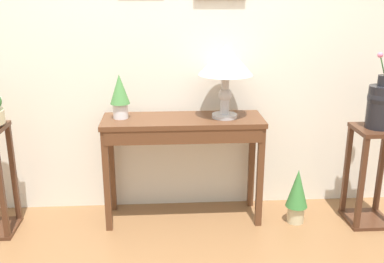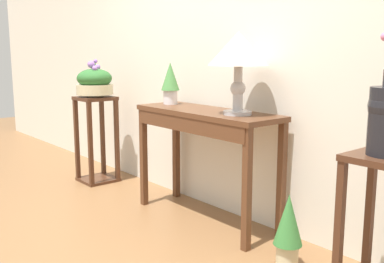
{
  "view_description": "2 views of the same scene",
  "coord_description": "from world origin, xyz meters",
  "px_view_note": "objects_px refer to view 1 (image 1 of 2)",
  "views": [
    {
      "loc": [
        -0.0,
        -2.07,
        1.68
      ],
      "look_at": [
        0.2,
        1.11,
        0.67
      ],
      "focal_mm": 42.16,
      "sensor_mm": 36.0,
      "label": 1
    },
    {
      "loc": [
        2.45,
        -1.02,
        1.19
      ],
      "look_at": [
        -0.01,
        1.03,
        0.63
      ],
      "focal_mm": 42.39,
      "sensor_mm": 36.0,
      "label": 2
    }
  ],
  "objects_px": {
    "flower_vase_tall_right": "(382,101)",
    "table_lamp": "(226,63)",
    "pedestal_stand_right": "(372,176)",
    "potted_plant_floor": "(298,194)",
    "console_table": "(184,135)",
    "potted_plant_on_console": "(120,94)"
  },
  "relations": [
    {
      "from": "potted_plant_on_console",
      "to": "flower_vase_tall_right",
      "type": "bearing_deg",
      "value": -5.68
    },
    {
      "from": "flower_vase_tall_right",
      "to": "potted_plant_floor",
      "type": "relative_size",
      "value": 1.41
    },
    {
      "from": "potted_plant_on_console",
      "to": "flower_vase_tall_right",
      "type": "relative_size",
      "value": 0.53
    },
    {
      "from": "console_table",
      "to": "table_lamp",
      "type": "height_order",
      "value": "table_lamp"
    },
    {
      "from": "console_table",
      "to": "table_lamp",
      "type": "relative_size",
      "value": 2.22
    },
    {
      "from": "potted_plant_on_console",
      "to": "pedestal_stand_right",
      "type": "xyz_separation_m",
      "value": [
        1.82,
        -0.18,
        -0.6
      ]
    },
    {
      "from": "pedestal_stand_right",
      "to": "potted_plant_floor",
      "type": "bearing_deg",
      "value": 177.84
    },
    {
      "from": "potted_plant_floor",
      "to": "console_table",
      "type": "bearing_deg",
      "value": 172.54
    },
    {
      "from": "table_lamp",
      "to": "potted_plant_on_console",
      "type": "height_order",
      "value": "table_lamp"
    },
    {
      "from": "flower_vase_tall_right",
      "to": "table_lamp",
      "type": "bearing_deg",
      "value": 171.89
    },
    {
      "from": "console_table",
      "to": "potted_plant_floor",
      "type": "xyz_separation_m",
      "value": [
        0.84,
        -0.11,
        -0.44
      ]
    },
    {
      "from": "pedestal_stand_right",
      "to": "flower_vase_tall_right",
      "type": "relative_size",
      "value": 1.23
    },
    {
      "from": "table_lamp",
      "to": "potted_plant_on_console",
      "type": "xyz_separation_m",
      "value": [
        -0.75,
        0.03,
        -0.22
      ]
    },
    {
      "from": "potted_plant_on_console",
      "to": "table_lamp",
      "type": "bearing_deg",
      "value": -2.15
    },
    {
      "from": "table_lamp",
      "to": "potted_plant_on_console",
      "type": "relative_size",
      "value": 1.64
    },
    {
      "from": "potted_plant_on_console",
      "to": "potted_plant_floor",
      "type": "xyz_separation_m",
      "value": [
        1.28,
        -0.16,
        -0.74
      ]
    },
    {
      "from": "console_table",
      "to": "flower_vase_tall_right",
      "type": "distance_m",
      "value": 1.41
    },
    {
      "from": "console_table",
      "to": "flower_vase_tall_right",
      "type": "relative_size",
      "value": 1.93
    },
    {
      "from": "potted_plant_on_console",
      "to": "pedestal_stand_right",
      "type": "height_order",
      "value": "potted_plant_on_console"
    },
    {
      "from": "table_lamp",
      "to": "pedestal_stand_right",
      "type": "xyz_separation_m",
      "value": [
        1.08,
        -0.15,
        -0.82
      ]
    },
    {
      "from": "pedestal_stand_right",
      "to": "table_lamp",
      "type": "bearing_deg",
      "value": 171.92
    },
    {
      "from": "flower_vase_tall_right",
      "to": "potted_plant_floor",
      "type": "height_order",
      "value": "flower_vase_tall_right"
    }
  ]
}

